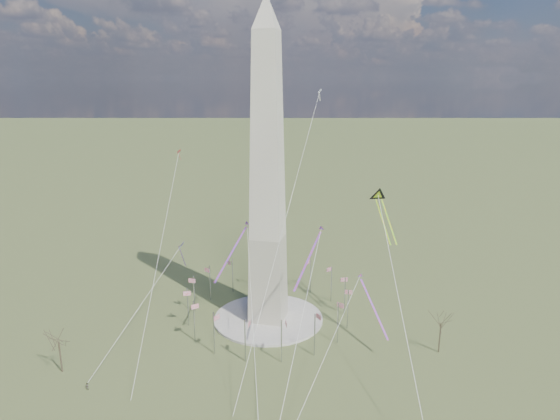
% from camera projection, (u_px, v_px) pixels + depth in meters
% --- Properties ---
extents(ground, '(2000.00, 2000.00, 0.00)m').
position_uv_depth(ground, '(268.00, 319.00, 165.19)').
color(ground, '#42592C').
rests_on(ground, ground).
extents(plaza, '(36.00, 36.00, 0.80)m').
position_uv_depth(plaza, '(268.00, 318.00, 165.09)').
color(plaza, beige).
rests_on(plaza, ground).
extents(washington_monument, '(15.56, 15.56, 100.00)m').
position_uv_depth(washington_monument, '(267.00, 177.00, 152.92)').
color(washington_monument, '#ABA58F').
rests_on(washington_monument, plaza).
extents(flagpole_ring, '(54.40, 54.40, 13.00)m').
position_uv_depth(flagpole_ring, '(268.00, 299.00, 163.33)').
color(flagpole_ring, '#AEB1B4').
rests_on(flagpole_ring, ground).
extents(tree_near, '(7.95, 7.95, 13.92)m').
position_uv_depth(tree_near, '(441.00, 321.00, 142.94)').
color(tree_near, '#4E402F').
rests_on(tree_near, ground).
extents(tree_far, '(7.73, 7.73, 13.53)m').
position_uv_depth(tree_far, '(58.00, 340.00, 133.30)').
color(tree_far, '#4E402F').
rests_on(tree_far, ground).
extents(person_west, '(0.89, 0.70, 1.79)m').
position_uv_depth(person_west, '(87.00, 386.00, 127.88)').
color(person_west, gray).
rests_on(person_west, ground).
extents(kite_delta_black, '(10.27, 17.52, 14.37)m').
position_uv_depth(kite_delta_black, '(379.00, 199.00, 158.78)').
color(kite_delta_black, black).
rests_on(kite_delta_black, ground).
extents(kite_diamond_purple, '(1.64, 2.96, 9.19)m').
position_uv_depth(kite_diamond_purple, '(182.00, 248.00, 170.83)').
color(kite_diamond_purple, navy).
rests_on(kite_diamond_purple, ground).
extents(kite_streamer_left, '(5.57, 18.87, 13.14)m').
position_uv_depth(kite_streamer_left, '(312.00, 251.00, 139.14)').
color(kite_streamer_left, '#FC274C').
rests_on(kite_streamer_left, ground).
extents(kite_streamer_mid, '(5.52, 19.55, 13.59)m').
position_uv_depth(kite_streamer_mid, '(236.00, 244.00, 151.29)').
color(kite_streamer_mid, '#FC274C').
rests_on(kite_streamer_mid, ground).
extents(kite_streamer_right, '(10.75, 17.10, 13.16)m').
position_uv_depth(kite_streamer_right, '(370.00, 298.00, 149.83)').
color(kite_streamer_right, '#FC274C').
rests_on(kite_streamer_right, ground).
extents(kite_small_red, '(1.43, 2.05, 4.27)m').
position_uv_depth(kite_small_red, '(179.00, 152.00, 194.46)').
color(kite_small_red, red).
rests_on(kite_small_red, ground).
extents(kite_small_white, '(1.66, 1.60, 4.70)m').
position_uv_depth(kite_small_white, '(320.00, 92.00, 190.27)').
color(kite_small_white, white).
rests_on(kite_small_white, ground).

